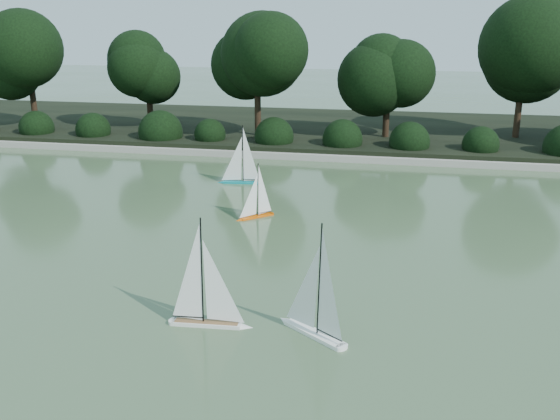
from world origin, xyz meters
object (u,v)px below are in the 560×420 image
sailboat_white_b (212,309)px  sailboat_orange (254,209)px  sailboat_white_a (310,315)px  sailboat_teal (238,174)px

sailboat_white_b → sailboat_orange: bearing=96.9°
sailboat_white_a → sailboat_teal: (-2.87, 7.14, -0.02)m
sailboat_orange → sailboat_white_b: bearing=-83.1°
sailboat_white_a → sailboat_orange: 4.91m
sailboat_white_a → sailboat_teal: 7.70m
sailboat_white_a → sailboat_orange: bearing=112.1°
sailboat_white_a → sailboat_teal: size_ratio=1.07×
sailboat_teal → sailboat_white_b: bearing=-77.6°
sailboat_white_b → sailboat_orange: (-0.56, 4.60, -0.05)m
sailboat_white_a → sailboat_orange: size_ratio=1.34×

